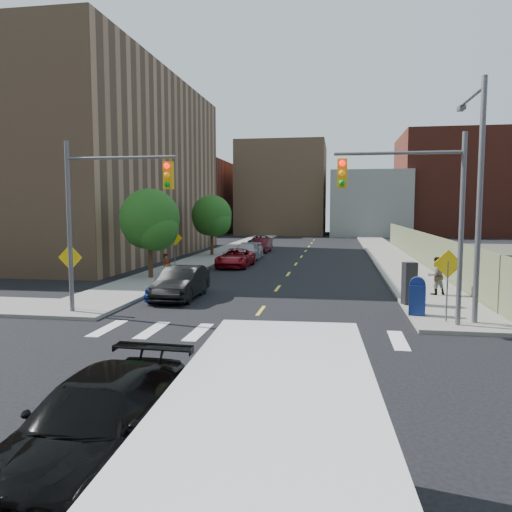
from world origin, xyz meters
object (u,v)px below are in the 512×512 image
(parked_car_maroon, at_px, (262,245))
(pedestrian_east, at_px, (436,276))
(parked_car_black, at_px, (182,283))
(parked_car_red, at_px, (235,258))
(pedestrian_west, at_px, (167,268))
(payphone, at_px, (409,283))
(cargo_van, at_px, (276,477))
(parked_car_blue, at_px, (177,283))
(mailbox, at_px, (417,296))
(black_sedan, at_px, (97,422))
(parked_car_silver, at_px, (246,252))
(parked_car_grey, at_px, (260,242))
(parked_car_white, at_px, (251,250))

(parked_car_maroon, bearing_deg, pedestrian_east, -61.27)
(parked_car_black, bearing_deg, pedestrian_east, 10.05)
(parked_car_black, height_order, parked_car_red, parked_car_black)
(parked_car_black, relative_size, pedestrian_west, 2.84)
(parked_car_maroon, xyz_separation_m, payphone, (10.50, -26.30, 0.37))
(cargo_van, bearing_deg, pedestrian_west, 109.90)
(parked_car_red, bearing_deg, parked_car_maroon, 91.01)
(parked_car_blue, distance_m, mailbox, 11.03)
(pedestrian_west, height_order, pedestrian_east, pedestrian_east)
(black_sedan, bearing_deg, pedestrian_west, 108.38)
(black_sedan, height_order, payphone, payphone)
(cargo_van, bearing_deg, parked_car_blue, 109.05)
(cargo_van, bearing_deg, parked_car_black, 108.41)
(parked_car_silver, bearing_deg, pedestrian_west, -98.48)
(payphone, bearing_deg, parked_car_grey, 91.61)
(parked_car_silver, bearing_deg, parked_car_red, -90.26)
(parked_car_black, xyz_separation_m, parked_car_silver, (0.00, 17.16, -0.05))
(payphone, bearing_deg, pedestrian_east, 41.14)
(cargo_van, bearing_deg, pedestrian_east, 72.19)
(parked_car_red, height_order, parked_car_maroon, parked_car_maroon)
(parked_car_silver, bearing_deg, parked_car_white, 90.45)
(pedestrian_east, bearing_deg, parked_car_blue, -9.87)
(parked_car_grey, distance_m, mailbox, 35.71)
(parked_car_silver, distance_m, pedestrian_west, 13.52)
(payphone, bearing_deg, parked_car_silver, 102.28)
(parked_car_maroon, height_order, payphone, payphone)
(black_sedan, relative_size, payphone, 2.75)
(mailbox, relative_size, payphone, 0.82)
(parked_car_black, xyz_separation_m, mailbox, (10.50, -2.73, 0.11))
(parked_car_maroon, height_order, pedestrian_west, pedestrian_west)
(pedestrian_west, bearing_deg, parked_car_red, 5.57)
(parked_car_black, relative_size, cargo_van, 0.83)
(parked_car_black, distance_m, parked_car_red, 13.02)
(parked_car_white, distance_m, pedestrian_west, 15.91)
(parked_car_blue, bearing_deg, parked_car_silver, 93.41)
(black_sedan, height_order, mailbox, mailbox)
(payphone, bearing_deg, parked_car_black, 158.77)
(parked_car_white, relative_size, cargo_van, 0.76)
(parked_car_black, height_order, parked_car_maroon, parked_car_black)
(mailbox, height_order, payphone, payphone)
(cargo_van, distance_m, pedestrian_west, 23.11)
(payphone, bearing_deg, cargo_van, -120.91)
(parked_car_blue, distance_m, parked_car_maroon, 25.85)
(parked_car_red, xyz_separation_m, parked_car_grey, (-0.97, 18.05, 0.00))
(parked_car_grey, relative_size, mailbox, 3.23)
(parked_car_silver, xyz_separation_m, payphone, (10.50, -17.67, 0.35))
(parked_car_grey, height_order, mailbox, mailbox)
(parked_car_white, distance_m, pedestrian_east, 21.14)
(pedestrian_east, bearing_deg, parked_car_white, -75.54)
(parked_car_red, xyz_separation_m, pedestrian_west, (-2.05, -9.22, 0.30))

